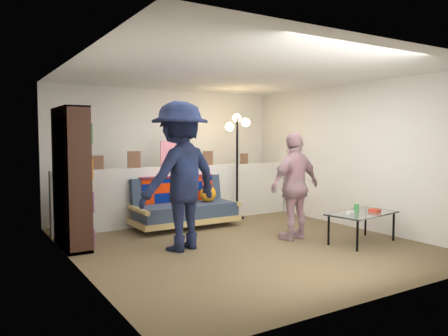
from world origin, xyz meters
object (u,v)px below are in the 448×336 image
futon_sofa (184,206)px  person_right (295,186)px  floor_lamp (237,144)px  person_left (180,176)px  coffee_table (362,215)px  bookshelf (71,183)px

futon_sofa → person_right: person_right is taller
futon_sofa → floor_lamp: bearing=9.6°
floor_lamp → person_left: bearing=-141.5°
coffee_table → person_right: size_ratio=0.71×
futon_sofa → floor_lamp: (1.19, 0.20, 1.03)m
floor_lamp → person_left: person_left is taller
bookshelf → floor_lamp: bearing=11.4°
person_left → person_right: (1.70, -0.35, -0.20)m
coffee_table → person_left: bearing=156.6°
coffee_table → person_right: bearing=134.5°
coffee_table → bookshelf: bearing=152.0°
coffee_table → person_right: (-0.67, 0.68, 0.38)m
coffee_table → person_right: 1.03m
coffee_table → person_left: person_left is taller
floor_lamp → person_right: bearing=-96.1°
bookshelf → floor_lamp: (3.12, 0.63, 0.49)m
futon_sofa → floor_lamp: 1.59m
floor_lamp → person_right: size_ratio=1.23×
person_left → person_right: person_left is taller
coffee_table → floor_lamp: (-0.47, 2.54, 0.97)m
person_left → person_right: 1.75m
floor_lamp → coffee_table: bearing=-79.5°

